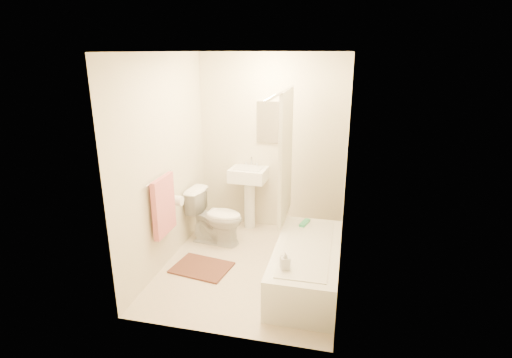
% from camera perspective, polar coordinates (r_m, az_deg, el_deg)
% --- Properties ---
extents(floor, '(2.40, 2.40, 0.00)m').
position_cam_1_polar(floor, '(4.78, -0.70, -12.39)').
color(floor, beige).
rests_on(floor, ground).
extents(ceiling, '(2.40, 2.40, 0.00)m').
position_cam_1_polar(ceiling, '(4.13, -0.83, 17.73)').
color(ceiling, white).
rests_on(ceiling, ground).
extents(wall_back, '(2.00, 0.02, 2.40)m').
position_cam_1_polar(wall_back, '(5.44, 2.28, 5.01)').
color(wall_back, beige).
rests_on(wall_back, ground).
extents(wall_left, '(0.02, 2.40, 2.40)m').
position_cam_1_polar(wall_left, '(4.64, -12.85, 2.29)').
color(wall_left, beige).
rests_on(wall_left, ground).
extents(wall_right, '(0.02, 2.40, 2.40)m').
position_cam_1_polar(wall_right, '(4.19, 12.66, 0.62)').
color(wall_right, beige).
rests_on(wall_right, ground).
extents(mirror, '(0.40, 0.03, 0.55)m').
position_cam_1_polar(mirror, '(5.36, 2.28, 8.10)').
color(mirror, white).
rests_on(mirror, wall_back).
extents(curtain_rod, '(0.03, 1.70, 0.03)m').
position_cam_1_polar(curtain_rod, '(4.18, 3.62, 12.21)').
color(curtain_rod, silver).
rests_on(curtain_rod, wall_back).
extents(shower_curtain, '(0.04, 0.80, 1.55)m').
position_cam_1_polar(shower_curtain, '(4.71, 4.25, 3.20)').
color(shower_curtain, silver).
rests_on(shower_curtain, curtain_rod).
extents(towel_bar, '(0.02, 0.60, 0.02)m').
position_cam_1_polar(towel_bar, '(4.43, -13.68, 0.16)').
color(towel_bar, silver).
rests_on(towel_bar, wall_left).
extents(towel, '(0.06, 0.45, 0.66)m').
position_cam_1_polar(towel, '(4.53, -13.04, -3.73)').
color(towel, '#CC7266').
rests_on(towel, towel_bar).
extents(toilet_paper, '(0.11, 0.12, 0.12)m').
position_cam_1_polar(toilet_paper, '(4.86, -11.10, -3.06)').
color(toilet_paper, white).
rests_on(toilet_paper, wall_left).
extents(toilet, '(0.76, 0.48, 0.71)m').
position_cam_1_polar(toilet, '(5.22, -5.75, -5.41)').
color(toilet, white).
rests_on(toilet, floor).
extents(sink, '(0.51, 0.42, 0.96)m').
position_cam_1_polar(sink, '(5.57, -0.98, -2.38)').
color(sink, white).
rests_on(sink, floor).
extents(bathtub, '(0.67, 1.54, 0.43)m').
position_cam_1_polar(bathtub, '(4.41, 7.25, -12.14)').
color(bathtub, silver).
rests_on(bathtub, floor).
extents(bath_mat, '(0.71, 0.57, 0.02)m').
position_cam_1_polar(bath_mat, '(4.78, -7.76, -12.42)').
color(bath_mat, '#522B25').
rests_on(bath_mat, floor).
extents(soap_bottle, '(0.11, 0.11, 0.19)m').
position_cam_1_polar(soap_bottle, '(3.84, 4.19, -11.53)').
color(soap_bottle, white).
rests_on(soap_bottle, bathtub).
extents(scrub_brush, '(0.11, 0.22, 0.04)m').
position_cam_1_polar(scrub_brush, '(4.81, 6.96, -6.29)').
color(scrub_brush, '#3AAF73').
rests_on(scrub_brush, bathtub).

